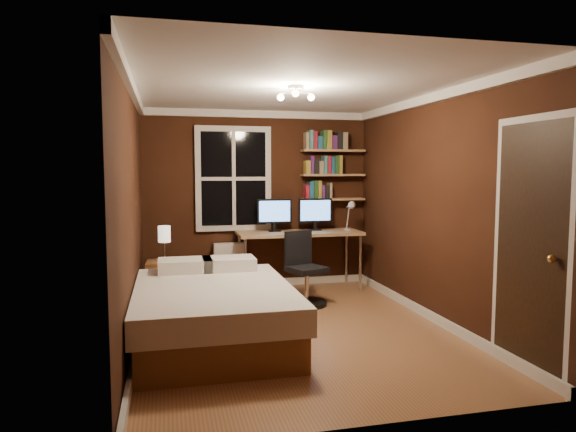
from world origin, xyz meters
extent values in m
plane|color=brown|center=(0.00, 0.00, 0.00)|extent=(4.20, 4.20, 0.00)
cube|color=black|center=(0.00, 2.10, 1.25)|extent=(3.20, 0.04, 2.50)
cube|color=black|center=(-1.60, 0.00, 1.25)|extent=(0.04, 4.20, 2.50)
cube|color=black|center=(1.60, 0.00, 1.25)|extent=(0.04, 4.20, 2.50)
cube|color=white|center=(0.00, 0.00, 2.50)|extent=(3.20, 4.20, 0.02)
cube|color=silver|center=(-0.35, 2.06, 1.55)|extent=(1.06, 0.06, 1.46)
sphere|color=gold|center=(1.55, -1.85, 1.00)|extent=(0.06, 0.06, 0.06)
cube|color=#A77C51|center=(1.08, 1.98, 1.25)|extent=(0.92, 0.22, 0.03)
cube|color=#A77C51|center=(1.08, 1.98, 1.60)|extent=(0.92, 0.22, 0.03)
cube|color=#A77C51|center=(1.08, 1.98, 1.95)|extent=(0.92, 0.22, 0.03)
cube|color=brown|center=(-0.85, -0.22, 0.16)|extent=(1.40, 1.99, 0.32)
cube|color=silver|center=(-0.85, -0.22, 0.44)|extent=(1.48, 2.05, 0.24)
cube|color=white|center=(-1.08, 0.56, 0.63)|extent=(0.58, 0.40, 0.14)
cube|color=white|center=(-0.61, 0.56, 0.63)|extent=(0.58, 0.40, 0.14)
cube|color=brown|center=(-1.30, 1.31, 0.28)|extent=(0.46, 0.46, 0.55)
cube|color=silver|center=(-0.43, 1.98, 0.33)|extent=(0.44, 0.15, 0.65)
cube|color=#A77C51|center=(0.52, 1.76, 0.80)|extent=(1.72, 0.65, 0.04)
cylinder|color=beige|center=(-0.28, 1.47, 0.39)|extent=(0.04, 0.04, 0.78)
cylinder|color=beige|center=(1.32, 1.47, 0.39)|extent=(0.04, 0.04, 0.78)
cylinder|color=beige|center=(-0.28, 2.04, 0.39)|extent=(0.04, 0.04, 0.78)
cylinder|color=beige|center=(1.32, 2.04, 0.39)|extent=(0.04, 0.04, 0.78)
cylinder|color=black|center=(0.40, 0.91, 0.03)|extent=(0.50, 0.50, 0.05)
cylinder|color=silver|center=(0.40, 0.91, 0.23)|extent=(0.06, 0.06, 0.37)
cube|color=black|center=(0.40, 0.91, 0.45)|extent=(0.53, 0.53, 0.07)
cube|color=black|center=(0.33, 1.08, 0.70)|extent=(0.38, 0.18, 0.43)
camera|label=1|loc=(-1.27, -5.11, 1.66)|focal=32.00mm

